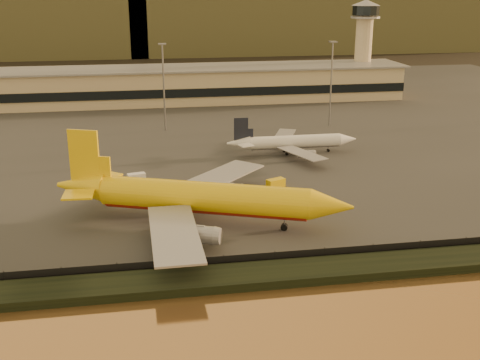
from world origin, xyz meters
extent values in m
plane|color=black|center=(0.00, 0.00, 0.00)|extent=(900.00, 900.00, 0.00)
cube|color=black|center=(0.00, -17.00, 0.70)|extent=(320.00, 7.00, 1.40)
cube|color=#2D2D2D|center=(0.00, 95.00, 0.10)|extent=(320.00, 220.00, 0.20)
cube|color=black|center=(0.00, -13.00, 1.30)|extent=(300.00, 0.05, 2.20)
cube|color=tan|center=(0.00, 125.00, 6.20)|extent=(160.00, 22.00, 12.00)
cube|color=black|center=(0.00, 113.80, 5.20)|extent=(160.00, 0.60, 3.00)
cube|color=gray|center=(0.00, 125.00, 12.50)|extent=(164.00, 24.00, 0.60)
cylinder|color=tan|center=(70.00, 131.00, 15.20)|extent=(6.40, 6.40, 30.00)
cylinder|color=black|center=(70.00, 131.00, 31.95)|extent=(10.40, 10.40, 3.50)
cone|color=gray|center=(70.00, 131.00, 34.70)|extent=(11.20, 11.20, 2.00)
cylinder|color=gray|center=(70.00, 131.00, 29.40)|extent=(11.20, 11.20, 0.80)
cylinder|color=slate|center=(-10.00, 80.00, 12.70)|extent=(0.50, 0.50, 25.00)
cube|color=slate|center=(-10.00, 80.00, 25.40)|extent=(2.20, 2.20, 0.40)
cylinder|color=slate|center=(40.00, 78.00, 12.70)|extent=(0.50, 0.50, 25.00)
cube|color=slate|center=(40.00, 78.00, 25.40)|extent=(2.20, 2.20, 0.40)
cylinder|color=yellow|center=(-6.76, 5.54, 5.42)|extent=(37.44, 18.98, 5.50)
cylinder|color=#A41A09|center=(-6.76, 5.54, 4.46)|extent=(36.01, 17.46, 4.29)
cone|color=yellow|center=(14.41, -2.73, 5.42)|extent=(8.89, 7.81, 5.50)
cone|color=yellow|center=(-28.91, 14.20, 5.83)|extent=(10.86, 8.58, 5.50)
cube|color=yellow|center=(-27.92, 13.82, 11.88)|extent=(5.57, 2.53, 9.62)
cube|color=yellow|center=(-24.94, 18.55, 6.25)|extent=(7.40, 7.39, 0.33)
cube|color=yellow|center=(-28.94, 8.32, 6.25)|extent=(5.58, 5.52, 0.33)
cube|color=gray|center=(-2.41, 19.56, 4.46)|extent=(21.71, 22.37, 0.33)
cylinder|color=gray|center=(-1.25, 15.28, 2.95)|extent=(7.01, 5.12, 3.02)
cube|color=gray|center=(-13.07, -7.70, 4.46)|extent=(7.67, 23.86, 0.33)
cylinder|color=gray|center=(-9.31, -5.34, 2.95)|extent=(7.01, 5.12, 3.02)
cylinder|color=black|center=(6.78, 0.25, 0.80)|extent=(1.48, 1.34, 1.21)
cylinder|color=slate|center=(6.78, 0.25, 1.44)|extent=(0.21, 0.21, 2.47)
cylinder|color=black|center=(-11.35, 4.68, 0.80)|extent=(1.48, 1.34, 1.21)
cylinder|color=slate|center=(-11.35, 4.68, 1.44)|extent=(0.21, 0.21, 2.47)
cylinder|color=black|center=(-9.55, 9.29, 0.80)|extent=(1.48, 1.34, 1.21)
cylinder|color=slate|center=(-9.55, 9.29, 1.44)|extent=(0.21, 0.21, 2.47)
cylinder|color=white|center=(21.52, 49.14, 3.31)|extent=(23.55, 3.28, 3.27)
cylinder|color=gray|center=(21.52, 49.14, 2.73)|extent=(22.89, 2.56, 2.55)
cone|color=white|center=(35.58, 49.15, 3.31)|extent=(4.58, 3.27, 3.27)
cone|color=white|center=(6.80, 49.14, 3.55)|extent=(5.89, 3.27, 3.27)
cube|color=black|center=(7.46, 49.14, 7.15)|extent=(3.60, 0.26, 5.72)
cube|color=white|center=(8.11, 52.41, 3.80)|extent=(4.07, 3.96, 0.20)
cube|color=white|center=(8.11, 45.87, 3.80)|extent=(4.07, 3.97, 0.20)
cube|color=gray|center=(20.86, 58.13, 2.73)|extent=(9.75, 15.36, 0.20)
cylinder|color=gray|center=(22.50, 55.93, 1.84)|extent=(3.93, 1.80, 1.80)
cube|color=gray|center=(20.87, 40.15, 2.73)|extent=(9.76, 15.36, 0.20)
cylinder|color=gray|center=(22.50, 42.36, 1.84)|extent=(3.93, 1.80, 1.80)
cylinder|color=black|center=(30.51, 49.15, 0.56)|extent=(0.72, 0.57, 0.72)
cylinder|color=slate|center=(30.51, 49.15, 0.94)|extent=(0.17, 0.17, 1.47)
cylinder|color=black|center=(19.07, 47.67, 0.56)|extent=(0.72, 0.57, 0.72)
cylinder|color=slate|center=(19.07, 47.67, 0.94)|extent=(0.17, 0.17, 1.47)
cylinder|color=black|center=(19.07, 50.61, 0.56)|extent=(0.72, 0.57, 0.72)
cylinder|color=slate|center=(19.07, 50.61, 0.94)|extent=(0.17, 0.17, 1.47)
cube|color=yellow|center=(10.61, 23.71, 1.10)|extent=(4.36, 3.20, 1.79)
cube|color=white|center=(-18.84, 32.89, 1.07)|extent=(4.19, 2.61, 1.75)
camera|label=1|loc=(-17.67, -95.54, 42.02)|focal=45.00mm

